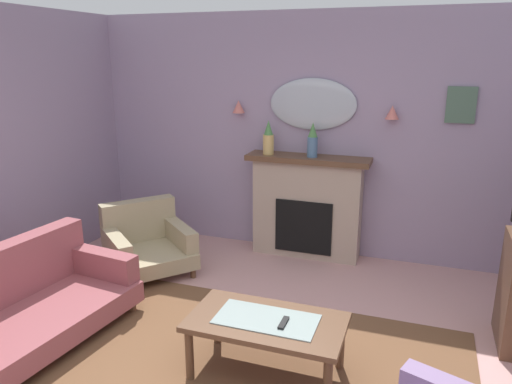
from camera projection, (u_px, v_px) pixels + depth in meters
name	position (u px, v px, depth m)	size (l,w,h in m)	color
wall_back	(324.00, 137.00, 5.44)	(6.41, 0.10, 2.70)	#9E8CA8
patterned_rug	(241.00, 381.00, 3.45)	(3.20, 2.40, 0.01)	brown
fireplace	(307.00, 207.00, 5.49)	(1.36, 0.36, 1.16)	tan
mantel_vase_left	(268.00, 139.00, 5.40)	(0.12, 0.12, 0.38)	tan
mantel_vase_right	(313.00, 141.00, 5.24)	(0.11, 0.11, 0.38)	#4C7093
wall_mirror	(313.00, 104.00, 5.31)	(0.96, 0.06, 0.56)	#B2BCC6
wall_sconce_left	(239.00, 107.00, 5.55)	(0.14, 0.14, 0.14)	#D17066
wall_sconce_right	(392.00, 112.00, 5.01)	(0.14, 0.14, 0.14)	#D17066
framed_picture	(461.00, 105.00, 4.83)	(0.28, 0.03, 0.36)	#4C6B56
coffee_table	(266.00, 327.00, 3.43)	(1.10, 0.60, 0.45)	brown
tv_remote	(284.00, 323.00, 3.35)	(0.04, 0.16, 0.02)	black
floral_couch	(20.00, 307.00, 3.83)	(1.05, 1.80, 0.76)	#934C51
armchair_near_fireplace	(147.00, 243.00, 5.18)	(1.14, 1.14, 0.71)	tan
potted_plant_small_fern	(131.00, 229.00, 5.73)	(0.32, 0.32, 0.52)	#474C56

